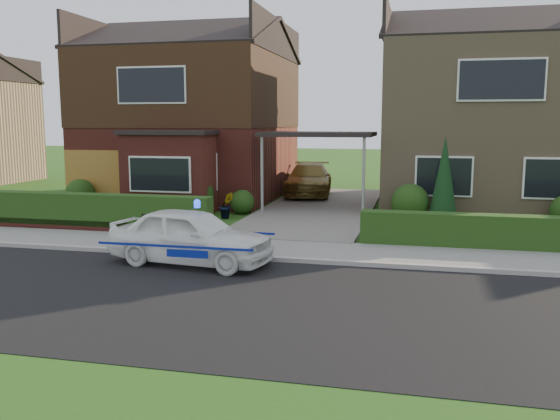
% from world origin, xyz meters
% --- Properties ---
extents(ground, '(120.00, 120.00, 0.00)m').
position_xyz_m(ground, '(0.00, 0.00, 0.00)').
color(ground, '#214C14').
rests_on(ground, ground).
extents(road, '(60.00, 6.00, 0.02)m').
position_xyz_m(road, '(0.00, 0.00, 0.00)').
color(road, black).
rests_on(road, ground).
extents(kerb, '(60.00, 0.16, 0.12)m').
position_xyz_m(kerb, '(0.00, 3.05, 0.06)').
color(kerb, '#9E9993').
rests_on(kerb, ground).
extents(sidewalk, '(60.00, 2.00, 0.10)m').
position_xyz_m(sidewalk, '(0.00, 4.10, 0.05)').
color(sidewalk, slate).
rests_on(sidewalk, ground).
extents(driveway, '(3.80, 12.00, 0.12)m').
position_xyz_m(driveway, '(0.00, 11.00, 0.06)').
color(driveway, '#666059').
rests_on(driveway, ground).
extents(house_left, '(7.50, 9.53, 7.25)m').
position_xyz_m(house_left, '(-5.78, 13.90, 3.81)').
color(house_left, maroon).
rests_on(house_left, ground).
extents(house_right, '(7.50, 8.06, 7.25)m').
position_xyz_m(house_right, '(5.80, 13.99, 3.66)').
color(house_right, '#957B5B').
rests_on(house_right, ground).
extents(carport_link, '(3.80, 3.00, 2.77)m').
position_xyz_m(carport_link, '(0.00, 10.95, 2.66)').
color(carport_link, black).
rests_on(carport_link, ground).
extents(garage_door, '(2.20, 0.10, 2.10)m').
position_xyz_m(garage_door, '(-8.25, 9.96, 1.05)').
color(garage_door, brown).
rests_on(garage_door, ground).
extents(dwarf_wall, '(7.70, 0.25, 0.36)m').
position_xyz_m(dwarf_wall, '(-5.80, 5.30, 0.18)').
color(dwarf_wall, maroon).
rests_on(dwarf_wall, ground).
extents(hedge_left, '(7.50, 0.55, 0.90)m').
position_xyz_m(hedge_left, '(-5.80, 5.45, 0.00)').
color(hedge_left, black).
rests_on(hedge_left, ground).
extents(hedge_right, '(7.50, 0.55, 0.80)m').
position_xyz_m(hedge_right, '(5.80, 5.35, 0.00)').
color(hedge_right, black).
rests_on(hedge_right, ground).
extents(shrub_left_far, '(1.08, 1.08, 1.08)m').
position_xyz_m(shrub_left_far, '(-8.50, 9.50, 0.54)').
color(shrub_left_far, black).
rests_on(shrub_left_far, ground).
extents(shrub_left_mid, '(1.32, 1.32, 1.32)m').
position_xyz_m(shrub_left_mid, '(-4.00, 9.30, 0.66)').
color(shrub_left_mid, black).
rests_on(shrub_left_mid, ground).
extents(shrub_left_near, '(0.84, 0.84, 0.84)m').
position_xyz_m(shrub_left_near, '(-2.40, 9.60, 0.42)').
color(shrub_left_near, black).
rests_on(shrub_left_near, ground).
extents(shrub_right_near, '(1.20, 1.20, 1.20)m').
position_xyz_m(shrub_right_near, '(3.20, 9.40, 0.60)').
color(shrub_right_near, black).
rests_on(shrub_right_near, ground).
extents(conifer_a, '(0.90, 0.90, 2.60)m').
position_xyz_m(conifer_a, '(4.20, 9.20, 1.30)').
color(conifer_a, black).
rests_on(conifer_a, ground).
extents(police_car, '(3.37, 3.83, 1.41)m').
position_xyz_m(police_car, '(-1.39, 2.40, 0.62)').
color(police_car, white).
rests_on(police_car, ground).
extents(driveway_car, '(2.30, 4.61, 1.29)m').
position_xyz_m(driveway_car, '(-1.00, 14.50, 0.76)').
color(driveway_car, brown).
rests_on(driveway_car, driveway).
extents(potted_plant_a, '(0.45, 0.34, 0.77)m').
position_xyz_m(potted_plant_a, '(-3.89, 8.00, 0.38)').
color(potted_plant_a, gray).
rests_on(potted_plant_a, ground).
extents(potted_plant_b, '(0.60, 0.57, 0.85)m').
position_xyz_m(potted_plant_b, '(-2.62, 8.54, 0.42)').
color(potted_plant_b, gray).
rests_on(potted_plant_b, ground).
extents(potted_plant_c, '(0.47, 0.47, 0.79)m').
position_xyz_m(potted_plant_c, '(-6.15, 7.95, 0.40)').
color(potted_plant_c, gray).
rests_on(potted_plant_c, ground).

